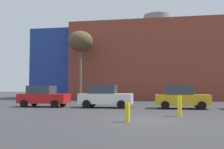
{
  "coord_description": "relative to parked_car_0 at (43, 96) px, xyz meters",
  "views": [
    {
      "loc": [
        0.52,
        -12.82,
        1.58
      ],
      "look_at": [
        -2.87,
        6.89,
        2.69
      ],
      "focal_mm": 40.33,
      "sensor_mm": 36.0,
      "label": 1
    }
  ],
  "objects": [
    {
      "name": "ground_plane",
      "position": [
        8.98,
        -7.54,
        -0.9
      ],
      "size": [
        200.0,
        200.0,
        0.0
      ],
      "primitive_type": "plane",
      "color": "#38383A"
    },
    {
      "name": "bollard_yellow_0",
      "position": [
        8.2,
        -8.48,
        -0.45
      ],
      "size": [
        0.24,
        0.24,
        0.9
      ],
      "primitive_type": "cylinder",
      "color": "yellow",
      "rests_on": "ground_plane"
    },
    {
      "name": "bare_tree_0",
      "position": [
        -0.02,
        10.74,
        6.63
      ],
      "size": [
        3.26,
        3.26,
        9.01
      ],
      "color": "brown",
      "rests_on": "ground_plane"
    },
    {
      "name": "parked_car_0",
      "position": [
        0.0,
        0.0,
        0.0
      ],
      "size": [
        4.19,
        2.05,
        1.81
      ],
      "color": "red",
      "rests_on": "ground_plane"
    },
    {
      "name": "parked_car_1",
      "position": [
        5.42,
        0.0,
        0.03
      ],
      "size": [
        4.33,
        2.12,
        1.88
      ],
      "color": "white",
      "rests_on": "ground_plane"
    },
    {
      "name": "parked_car_2",
      "position": [
        11.49,
        0.0,
        -0.02
      ],
      "size": [
        4.11,
        2.02,
        1.78
      ],
      "color": "gold",
      "rests_on": "ground_plane"
    },
    {
      "name": "building_backdrop",
      "position": [
        9.79,
        19.06,
        4.55
      ],
      "size": [
        36.88,
        11.94,
        13.0
      ],
      "color": "brown",
      "rests_on": "ground_plane"
    },
    {
      "name": "bollard_yellow_1",
      "position": [
        10.84,
        -5.72,
        -0.32
      ],
      "size": [
        0.24,
        0.24,
        1.16
      ],
      "primitive_type": "cylinder",
      "color": "yellow",
      "rests_on": "ground_plane"
    }
  ]
}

